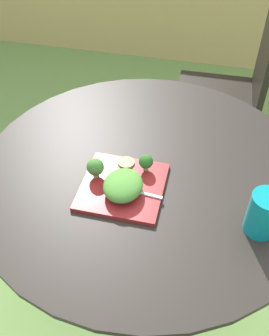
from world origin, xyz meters
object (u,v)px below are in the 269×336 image
Objects in this scene: patio_chair at (237,84)px; drinking_glass at (263,215)px; salad_plate at (123,186)px; fork at (132,191)px.

patio_chair is 6.98× the size of drinking_glass.
drinking_glass reaches higher than salad_plate.
patio_chair is 5.81× the size of fork.
fork is at bearing -105.79° from patio_chair.
drinking_glass is 0.37m from fork.
patio_chair is at bearing 74.21° from fork.
salad_plate is 0.04m from fork.
drinking_glass is (0.40, -0.06, 0.05)m from salad_plate.
salad_plate is at bearing 171.27° from drinking_glass.
fork is (-0.30, -1.07, 0.23)m from patio_chair.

